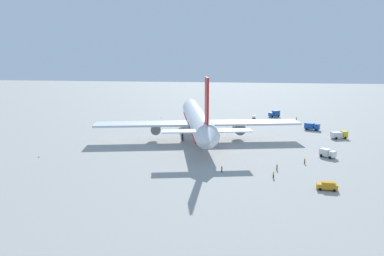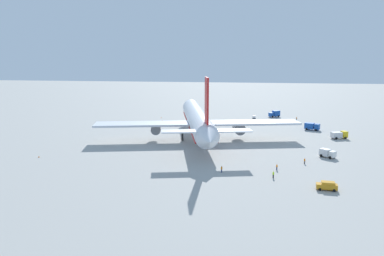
{
  "view_description": "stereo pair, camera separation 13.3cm",
  "coord_description": "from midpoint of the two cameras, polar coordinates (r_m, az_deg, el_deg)",
  "views": [
    {
      "loc": [
        -134.9,
        -17.65,
        29.92
      ],
      "look_at": [
        -2.91,
        1.51,
        4.44
      ],
      "focal_mm": 35.44,
      "sensor_mm": 36.0,
      "label": 1
    },
    {
      "loc": [
        -134.88,
        -17.78,
        29.92
      ],
      "look_at": [
        -2.91,
        1.51,
        4.44
      ],
      "focal_mm": 35.44,
      "sensor_mm": 36.0,
      "label": 2
    }
  ],
  "objects": [
    {
      "name": "service_van",
      "position": [
        91.86,
        19.69,
        -8.17
      ],
      "size": [
        2.4,
        4.76,
        1.97
      ],
      "color": "orange",
      "rests_on": "ground"
    },
    {
      "name": "ground_worker_2",
      "position": [
        96.88,
        12.18,
        -6.86
      ],
      "size": [
        0.47,
        0.47,
        1.79
      ],
      "color": "black",
      "rests_on": "ground"
    },
    {
      "name": "ground_plane",
      "position": [
        139.3,
        0.82,
        -1.59
      ],
      "size": [
        600.0,
        600.0,
        0.0
      ],
      "primitive_type": "plane",
      "color": "#9E9E99"
    },
    {
      "name": "service_truck_2",
      "position": [
        162.35,
        17.62,
        0.26
      ],
      "size": [
        4.71,
        6.31,
        2.84
      ],
      "color": "#194CA5",
      "rests_on": "ground"
    },
    {
      "name": "traffic_cone_3",
      "position": [
        122.35,
        -22.02,
        -4.01
      ],
      "size": [
        0.36,
        0.36,
        0.55
      ],
      "primitive_type": "cone",
      "color": "orange",
      "rests_on": "ground"
    },
    {
      "name": "ground_worker_3",
      "position": [
        177.04,
        12.21,
        1.11
      ],
      "size": [
        0.51,
        0.51,
        1.65
      ],
      "color": "#3F3F47",
      "rests_on": "ground"
    },
    {
      "name": "ground_worker_1",
      "position": [
        103.64,
        12.69,
        -5.75
      ],
      "size": [
        0.48,
        0.48,
        1.65
      ],
      "color": "navy",
      "rests_on": "ground"
    },
    {
      "name": "ground_worker_5",
      "position": [
        99.43,
        4.52,
        -6.2
      ],
      "size": [
        0.56,
        0.56,
        1.74
      ],
      "color": "navy",
      "rests_on": "ground"
    },
    {
      "name": "ground_worker_0",
      "position": [
        185.08,
        15.49,
        1.38
      ],
      "size": [
        0.55,
        0.55,
        1.63
      ],
      "color": "#3F3F47",
      "rests_on": "ground"
    },
    {
      "name": "traffic_cone_1",
      "position": [
        176.55,
        -4.43,
        1.12
      ],
      "size": [
        0.36,
        0.36,
        0.55
      ],
      "primitive_type": "cone",
      "color": "orange",
      "rests_on": "ground"
    },
    {
      "name": "baggage_cart_0",
      "position": [
        185.7,
        9.35,
        1.64
      ],
      "size": [
        3.03,
        1.64,
        1.39
      ],
      "color": "#595B60",
      "rests_on": "ground"
    },
    {
      "name": "service_truck_1",
      "position": [
        120.25,
        19.73,
        -3.56
      ],
      "size": [
        4.67,
        4.82,
        2.49
      ],
      "color": "white",
      "rests_on": "ground"
    },
    {
      "name": "service_truck_3",
      "position": [
        192.38,
        12.37,
        2.12
      ],
      "size": [
        4.82,
        5.89,
        3.16
      ],
      "color": "#194CA5",
      "rests_on": "ground"
    },
    {
      "name": "traffic_cone_0",
      "position": [
        171.05,
        11.56,
        0.62
      ],
      "size": [
        0.36,
        0.36,
        0.55
      ],
      "primitive_type": "cone",
      "color": "orange",
      "rests_on": "ground"
    },
    {
      "name": "traffic_cone_2",
      "position": [
        185.6,
        -4.66,
        1.59
      ],
      "size": [
        0.36,
        0.36,
        0.55
      ],
      "primitive_type": "cone",
      "color": "orange",
      "rests_on": "ground"
    },
    {
      "name": "airliner",
      "position": [
        136.74,
        0.9,
        1.22
      ],
      "size": [
        75.28,
        73.0,
        24.01
      ],
      "color": "silver",
      "rests_on": "ground"
    },
    {
      "name": "service_truck_0",
      "position": [
        148.82,
        21.29,
        -0.95
      ],
      "size": [
        4.27,
        6.33,
        2.73
      ],
      "color": "yellow",
      "rests_on": "ground"
    },
    {
      "name": "ground_worker_4",
      "position": [
        111.51,
        16.62,
        -4.77
      ],
      "size": [
        0.49,
        0.49,
        1.63
      ],
      "color": "#3F3F47",
      "rests_on": "ground"
    }
  ]
}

